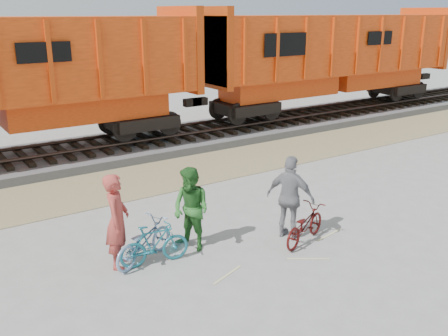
{
  "coord_description": "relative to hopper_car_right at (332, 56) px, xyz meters",
  "views": [
    {
      "loc": [
        -5.96,
        -8.06,
        4.99
      ],
      "look_at": [
        0.47,
        1.5,
        1.37
      ],
      "focal_mm": 40.0,
      "sensor_mm": 36.0,
      "label": 1
    }
  ],
  "objects": [
    {
      "name": "bicycle_blue",
      "position": [
        -13.74,
        -8.32,
        -2.57
      ],
      "size": [
        1.75,
        1.23,
        0.87
      ],
      "primitive_type": "imported",
      "rotation": [
        0.0,
        0.0,
        2.0
      ],
      "color": "#7BA2D0",
      "rests_on": "ground"
    },
    {
      "name": "track",
      "position": [
        -11.63,
        0.0,
        -2.53
      ],
      "size": [
        120.0,
        2.6,
        0.24
      ],
      "color": "black",
      "rests_on": "ballast_bed"
    },
    {
      "name": "person_woman",
      "position": [
        -10.46,
        -9.14,
        -2.04
      ],
      "size": [
        0.94,
        1.23,
        1.94
      ],
      "primitive_type": "imported",
      "rotation": [
        0.0,
        0.0,
        2.04
      ],
      "color": "gray",
      "rests_on": "ground"
    },
    {
      "name": "gravel_strip",
      "position": [
        -11.63,
        -3.5,
        -3.0
      ],
      "size": [
        120.0,
        3.0,
        0.02
      ],
      "primitive_type": "cube",
      "color": "#9C8B60",
      "rests_on": "ground"
    },
    {
      "name": "bicycle_teal",
      "position": [
        -13.62,
        -8.58,
        -2.56
      ],
      "size": [
        1.52,
        0.63,
        0.88
      ],
      "primitive_type": "imported",
      "rotation": [
        0.0,
        0.0,
        1.42
      ],
      "color": "#1D6C7C",
      "rests_on": "ground"
    },
    {
      "name": "ground",
      "position": [
        -11.63,
        -9.0,
        -3.01
      ],
      "size": [
        120.0,
        120.0,
        0.0
      ],
      "primitive_type": "plane",
      "color": "#9E9E99",
      "rests_on": "ground"
    },
    {
      "name": "person_man",
      "position": [
        -12.62,
        -8.38,
        -2.08
      ],
      "size": [
        0.95,
        1.07,
        1.85
      ],
      "primitive_type": "imported",
      "rotation": [
        0.0,
        0.0,
        -1.25
      ],
      "color": "#296626",
      "rests_on": "ground"
    },
    {
      "name": "person_solo",
      "position": [
        -14.24,
        -8.22,
        -2.02
      ],
      "size": [
        0.78,
        0.86,
        1.97
      ],
      "primitive_type": "imported",
      "rotation": [
        0.0,
        0.0,
        1.01
      ],
      "color": "#AC3A33",
      "rests_on": "ground"
    },
    {
      "name": "ballast_bed",
      "position": [
        -11.63,
        0.0,
        -2.86
      ],
      "size": [
        120.0,
        4.0,
        0.3
      ],
      "primitive_type": "cube",
      "color": "slate",
      "rests_on": "ground"
    },
    {
      "name": "hopper_car_right",
      "position": [
        0.0,
        0.0,
        0.0
      ],
      "size": [
        14.0,
        3.13,
        4.65
      ],
      "color": "black",
      "rests_on": "track"
    },
    {
      "name": "bicycle_maroon",
      "position": [
        -10.36,
        -9.54,
        -2.59
      ],
      "size": [
        1.69,
        1.06,
        0.84
      ],
      "primitive_type": "imported",
      "rotation": [
        0.0,
        0.0,
        1.91
      ],
      "color": "#4A0E0D",
      "rests_on": "ground"
    }
  ]
}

